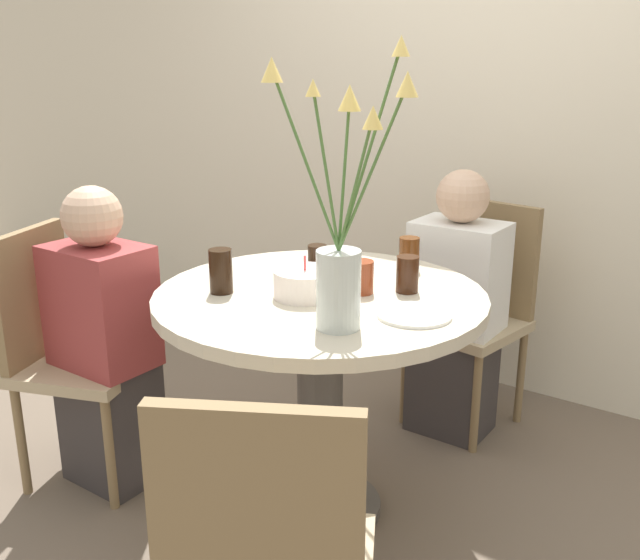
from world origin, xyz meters
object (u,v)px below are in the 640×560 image
(drink_glass_0, at_px, (317,264))
(drink_glass_2, at_px, (221,271))
(chair_right_flank, at_px, (64,342))
(drink_glass_3, at_px, (409,254))
(chair_far_back, at_px, (478,302))
(flower_vase, at_px, (341,244))
(side_plate, at_px, (414,315))
(drink_glass_4, at_px, (407,274))
(person_boy, at_px, (105,349))
(person_woman, at_px, (456,314))
(drink_glass_1, at_px, (361,277))
(birthday_cake, at_px, (305,284))

(drink_glass_0, distance_m, drink_glass_2, 0.32)
(chair_right_flank, height_order, drink_glass_3, chair_right_flank)
(chair_far_back, height_order, flower_vase, flower_vase)
(chair_right_flank, relative_size, flower_vase, 1.23)
(flower_vase, height_order, drink_glass_0, flower_vase)
(chair_far_back, xyz_separation_m, side_plate, (0.19, -0.94, 0.26))
(chair_far_back, bearing_deg, drink_glass_0, -95.67)
(drink_glass_4, bearing_deg, person_boy, -155.30)
(person_woman, bearing_deg, drink_glass_3, -92.05)
(chair_right_flank, xyz_separation_m, drink_glass_4, (1.08, 0.49, 0.32))
(drink_glass_0, relative_size, drink_glass_1, 1.20)
(drink_glass_2, relative_size, person_woman, 0.13)
(drink_glass_2, relative_size, drink_glass_3, 1.20)
(person_woman, relative_size, person_boy, 1.00)
(drink_glass_2, bearing_deg, birthday_cake, 25.90)
(flower_vase, height_order, person_boy, flower_vase)
(drink_glass_3, distance_m, person_boy, 1.10)
(side_plate, relative_size, drink_glass_0, 1.73)
(side_plate, relative_size, drink_glass_1, 2.07)
(birthday_cake, bearing_deg, side_plate, 5.71)
(flower_vase, bearing_deg, birthday_cake, 145.93)
(birthday_cake, height_order, drink_glass_0, birthday_cake)
(drink_glass_1, bearing_deg, person_boy, -157.62)
(chair_right_flank, relative_size, side_plate, 4.34)
(drink_glass_4, bearing_deg, chair_right_flank, -155.86)
(flower_vase, relative_size, drink_glass_0, 6.13)
(birthday_cake, distance_m, drink_glass_4, 0.32)
(drink_glass_4, relative_size, person_boy, 0.11)
(drink_glass_4, xyz_separation_m, person_boy, (-0.93, -0.43, -0.33))
(birthday_cake, distance_m, drink_glass_3, 0.45)
(flower_vase, distance_m, person_woman, 1.10)
(birthday_cake, height_order, drink_glass_3, birthday_cake)
(drink_glass_2, distance_m, person_woman, 1.06)
(drink_glass_4, xyz_separation_m, person_woman, (-0.10, 0.60, -0.33))
(chair_far_back, bearing_deg, chair_right_flank, -120.26)
(drink_glass_2, height_order, person_woman, person_woman)
(drink_glass_0, relative_size, drink_glass_4, 1.07)
(flower_vase, height_order, person_woman, flower_vase)
(flower_vase, distance_m, drink_glass_0, 0.45)
(chair_far_back, bearing_deg, side_plate, -69.39)
(drink_glass_3, distance_m, person_woman, 0.50)
(drink_glass_3, relative_size, person_boy, 0.11)
(side_plate, distance_m, drink_glass_2, 0.61)
(chair_right_flank, bearing_deg, drink_glass_2, -96.80)
(drink_glass_1, height_order, drink_glass_2, drink_glass_2)
(drink_glass_3, height_order, person_woman, person_woman)
(drink_glass_3, xyz_separation_m, person_woman, (0.01, 0.38, -0.33))
(drink_glass_2, distance_m, person_boy, 0.59)
(birthday_cake, distance_m, drink_glass_0, 0.16)
(side_plate, distance_m, drink_glass_0, 0.43)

